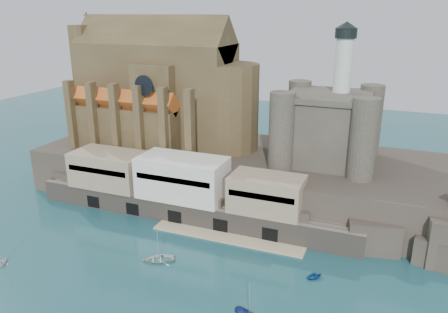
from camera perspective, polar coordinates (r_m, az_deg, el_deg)
name	(u,v)px	position (r m, az deg, el deg)	size (l,w,h in m)	color
ground	(173,289)	(71.73, -6.62, -16.79)	(300.00, 300.00, 0.00)	#17464D
promontory	(252,175)	(101.71, 3.63, -2.48)	(100.00, 36.00, 10.00)	#2C2621
quay	(181,190)	(90.89, -5.62, -4.39)	(70.00, 12.00, 13.05)	#6E6358
church	(163,93)	(108.66, -7.96, 8.17)	(47.00, 25.93, 30.51)	#463821
castle_keep	(328,124)	(95.83, 13.42, 4.12)	(21.20, 21.20, 29.30)	#413C33
boat_4	(2,264)	(85.95, -27.01, -12.44)	(2.50, 1.52, 2.89)	white
boat_6	(159,260)	(78.90, -8.54, -13.28)	(4.01, 1.16, 5.61)	silver
boat_7	(314,278)	(75.07, 11.65, -15.30)	(2.56, 1.56, 2.96)	navy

